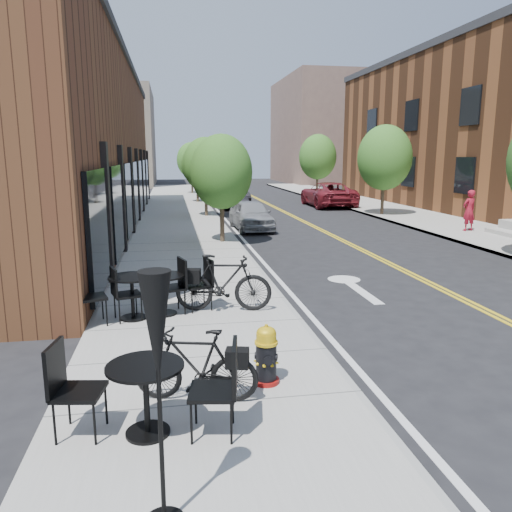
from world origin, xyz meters
TOP-DOWN VIEW (x-y plane):
  - ground at (0.00, 0.00)m, footprint 120.00×120.00m
  - sidewalk_near at (-2.00, 10.00)m, footprint 4.00×70.00m
  - sidewalk_far at (10.00, 10.00)m, footprint 4.00×70.00m
  - building_near at (-6.50, 14.00)m, footprint 5.00×28.00m
  - bg_building_left at (-8.00, 48.00)m, footprint 8.00×14.00m
  - bg_building_right at (16.00, 50.00)m, footprint 10.00×16.00m
  - tree_near_a at (-0.60, 9.00)m, footprint 2.20×2.20m
  - tree_near_b at (-0.60, 17.00)m, footprint 2.30×2.30m
  - tree_near_c at (-0.60, 25.00)m, footprint 2.10×2.10m
  - tree_near_d at (-0.60, 33.00)m, footprint 2.40×2.40m
  - tree_far_b at (8.60, 16.00)m, footprint 2.80×2.80m
  - tree_far_c at (8.60, 28.00)m, footprint 2.80×2.80m
  - fire_hydrant at (-1.20, -2.54)m, footprint 0.47×0.47m
  - bicycle_left at (-2.17, -2.89)m, footprint 1.65×0.82m
  - bicycle_right at (-1.43, 0.78)m, footprint 1.98×0.86m
  - bistro_set_a at (-2.75, -3.58)m, footprint 2.03×0.98m
  - bistro_set_b at (-3.19, 0.58)m, footprint 2.06×1.08m
  - bistro_set_c at (-2.60, 0.75)m, footprint 1.96×1.03m
  - patio_umbrella at (-2.55, -5.04)m, footprint 0.36×0.36m
  - parked_car_a at (1.02, 12.48)m, footprint 1.71×3.85m
  - parked_car_b at (1.19, 21.93)m, footprint 2.10×4.98m
  - parked_car_c at (1.04, 26.39)m, footprint 2.53×5.43m
  - parked_car_far at (7.40, 21.57)m, footprint 2.67×5.57m
  - pedestrian at (9.67, 9.85)m, footprint 0.69×0.53m

SIDE VIEW (x-z plane):
  - ground at x=0.00m, z-range 0.00..0.00m
  - sidewalk_near at x=-2.00m, z-range 0.00..0.12m
  - sidewalk_far at x=10.00m, z-range 0.00..0.12m
  - fire_hydrant at x=-1.20m, z-range 0.10..0.93m
  - bicycle_left at x=-2.17m, z-range 0.12..1.07m
  - bistro_set_c at x=-2.60m, z-range 0.12..1.15m
  - parked_car_a at x=1.02m, z-range 0.00..1.29m
  - bistro_set_a at x=-2.75m, z-range 0.12..1.19m
  - bistro_set_b at x=-3.19m, z-range 0.12..1.21m
  - bicycle_right at x=-1.43m, z-range 0.12..1.27m
  - parked_car_far at x=7.40m, z-range 0.00..1.53m
  - parked_car_c at x=1.04m, z-range 0.00..1.54m
  - parked_car_b at x=1.19m, z-range 0.00..1.60m
  - pedestrian at x=9.67m, z-range 0.12..1.80m
  - patio_umbrella at x=-2.55m, z-range 0.60..2.81m
  - tree_near_c at x=-0.60m, z-range 0.69..4.37m
  - tree_near_a at x=-0.60m, z-range 0.70..4.51m
  - tree_near_b at x=-0.60m, z-range 0.72..4.70m
  - tree_near_d at x=-0.60m, z-range 0.73..4.85m
  - tree_far_b at x=8.60m, z-range 0.75..5.37m
  - tree_far_c at x=8.60m, z-range 0.75..5.37m
  - building_near at x=-6.50m, z-range 0.00..7.00m
  - bg_building_left at x=-8.00m, z-range 0.00..10.00m
  - bg_building_right at x=16.00m, z-range 0.00..12.00m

